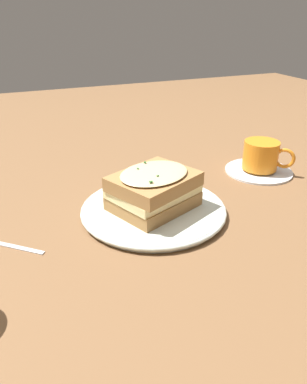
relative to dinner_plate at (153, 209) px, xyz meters
The scene contains 4 objects.
ground_plane 0.03m from the dinner_plate, 47.97° to the right, with size 2.40×2.40×0.00m, color brown.
dinner_plate is the anchor object (origin of this frame).
sandwich 0.04m from the dinner_plate, 100.65° to the right, with size 0.17×0.16×0.07m.
teacup_with_saucer 0.30m from the dinner_plate, 15.57° to the left, with size 0.14×0.14×0.07m.
Camera 1 is at (-0.24, -0.51, 0.32)m, focal length 35.00 mm.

